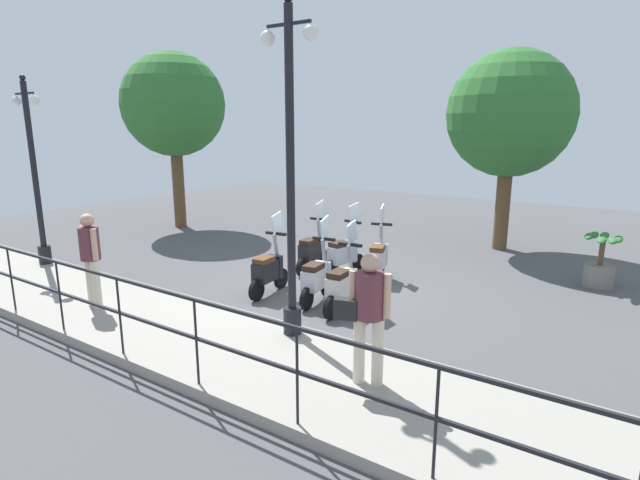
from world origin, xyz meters
The scene contains 16 objects.
ground_plane centered at (0.00, 0.00, 0.00)m, with size 28.00×28.00×0.00m, color #4C4C4F.
promenade_walkway centered at (-3.15, 0.00, 0.07)m, with size 2.20×20.00×0.15m.
fence_railing centered at (-4.20, 0.00, 0.90)m, with size 0.04×16.03×1.07m.
lamp_post_near centered at (-2.40, -0.76, 2.21)m, with size 0.26×0.90×4.62m.
lamp_post_far centered at (-2.40, 6.09, 1.91)m, with size 0.26×0.90×4.00m.
pedestrian_with_bag centered at (-3.08, -2.36, 1.08)m, with size 0.42×0.63×1.59m.
pedestrian_distant centered at (-3.37, 2.67, 1.08)m, with size 0.37×0.48×1.59m.
tree_large centered at (2.57, 7.42, 3.72)m, with size 3.09×3.09×5.29m.
tree_distant centered at (5.22, -1.76, 3.39)m, with size 3.09×3.09×4.96m.
potted_palm centered at (3.10, -4.22, 0.45)m, with size 1.06×0.66×1.05m.
scooter_near_0 centered at (-0.90, -0.70, 0.48)m, with size 1.23×0.44×1.54m.
scooter_near_1 centered at (-0.79, -0.10, 0.48)m, with size 1.23×0.45×1.54m.
scooter_near_2 centered at (-0.92, 0.92, 0.48)m, with size 1.23×0.44×1.54m.
scooter_far_0 centered at (1.05, -0.38, 0.48)m, with size 1.20×0.55×1.54m.
scooter_far_1 centered at (0.93, 0.39, 0.48)m, with size 1.22×0.49×1.54m.
scooter_far_2 centered at (0.78, 1.09, 0.48)m, with size 1.23×0.44×1.54m.
Camera 1 is at (-7.86, -4.92, 3.13)m, focal length 28.00 mm.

